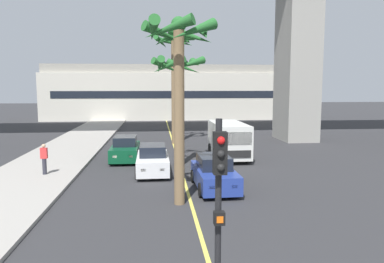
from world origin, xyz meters
TOP-DOWN VIEW (x-y plane):
  - sidewalk_left at (-8.00, 16.00)m, footprint 4.80×80.00m
  - lane_stripe_center at (0.00, 24.00)m, footprint 0.14×56.00m
  - pier_building_backdrop at (0.00, 55.86)m, footprint 34.64×8.04m
  - car_queue_front at (-1.61, 20.06)m, footprint 1.88×4.12m
  - car_queue_second at (1.29, 16.57)m, footprint 1.94×4.16m
  - car_queue_third at (-3.41, 23.87)m, footprint 1.84×4.10m
  - delivery_van at (3.39, 23.99)m, footprint 2.21×5.27m
  - traffic_light_median_near at (-0.26, 6.07)m, footprint 0.24×0.37m
  - palm_tree_near_median at (-0.11, 21.75)m, footprint 3.23×3.33m
  - palm_tree_mid_median at (0.12, 30.70)m, footprint 3.48×3.52m
  - palm_tree_far_median at (0.64, 41.29)m, footprint 3.01×3.04m
  - palm_tree_farthest_median at (-0.47, 14.39)m, footprint 3.02×3.13m
  - pedestrian_near_crosswalk at (-7.29, 19.65)m, footprint 0.34×0.22m

SIDE VIEW (x-z plane):
  - lane_stripe_center at x=0.00m, z-range 0.00..0.01m
  - sidewalk_left at x=-8.00m, z-range 0.00..0.15m
  - car_queue_front at x=-1.61m, z-range -0.06..1.50m
  - car_queue_second at x=1.29m, z-range -0.06..1.50m
  - car_queue_third at x=-3.41m, z-range -0.06..1.50m
  - pedestrian_near_crosswalk at x=-7.29m, z-range 0.19..1.81m
  - delivery_van at x=3.39m, z-range 0.11..2.47m
  - traffic_light_median_near at x=-0.26m, z-range 0.61..4.81m
  - pier_building_backdrop at x=0.00m, z-range -0.06..7.76m
  - palm_tree_near_median at x=-0.11m, z-range 1.72..8.32m
  - palm_tree_farthest_median at x=-0.47m, z-range 2.02..9.48m
  - palm_tree_far_median at x=0.64m, z-range 2.60..10.28m
  - palm_tree_mid_median at x=0.12m, z-range 2.42..11.42m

